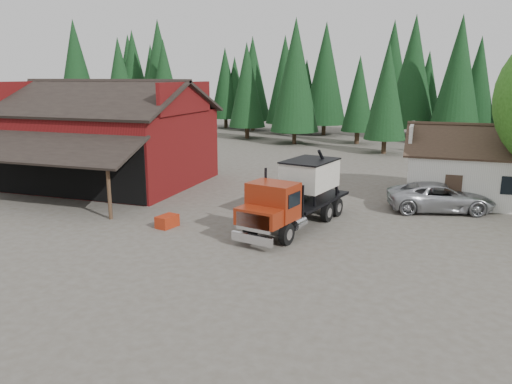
% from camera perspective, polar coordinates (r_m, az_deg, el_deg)
% --- Properties ---
extents(ground, '(120.00, 120.00, 0.00)m').
position_cam_1_polar(ground, '(22.99, -7.73, -5.74)').
color(ground, '#4C473C').
rests_on(ground, ground).
extents(red_barn, '(12.80, 13.63, 7.18)m').
position_cam_1_polar(red_barn, '(36.29, -16.47, 5.19)').
color(red_barn, maroon).
rests_on(red_barn, ground).
extents(farmhouse, '(8.60, 6.42, 4.65)m').
position_cam_1_polar(farmhouse, '(33.01, 24.07, 2.02)').
color(farmhouse, silver).
rests_on(farmhouse, ground).
extents(conifer_backdrop, '(76.00, 16.00, 16.00)m').
position_cam_1_polar(conifer_backdrop, '(62.60, 9.83, 6.22)').
color(conifer_backdrop, black).
rests_on(conifer_backdrop, ground).
extents(near_pine_a, '(4.40, 4.40, 11.40)m').
position_cam_1_polar(near_pine_a, '(57.13, -15.28, 11.73)').
color(near_pine_a, '#382619').
rests_on(near_pine_a, ground).
extents(near_pine_b, '(3.96, 3.96, 10.40)m').
position_cam_1_polar(near_pine_b, '(49.54, 14.75, 11.02)').
color(near_pine_b, '#382619').
rests_on(near_pine_b, ground).
extents(near_pine_d, '(5.28, 5.28, 13.40)m').
position_cam_1_polar(near_pine_d, '(55.15, 4.52, 13.15)').
color(near_pine_d, '#382619').
rests_on(near_pine_d, ground).
extents(feed_truck, '(4.01, 8.47, 3.70)m').
position_cam_1_polar(feed_truck, '(24.78, 4.70, -0.11)').
color(feed_truck, black).
rests_on(feed_truck, ground).
extents(silver_car, '(6.19, 3.95, 1.59)m').
position_cam_1_polar(silver_car, '(29.63, 20.32, -0.55)').
color(silver_car, '#ADAFB5').
rests_on(silver_car, ground).
extents(equip_box, '(0.93, 1.23, 0.60)m').
position_cam_1_polar(equip_box, '(25.35, -10.12, -3.31)').
color(equip_box, maroon).
rests_on(equip_box, ground).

